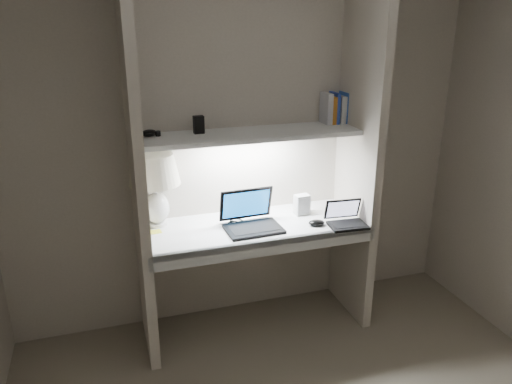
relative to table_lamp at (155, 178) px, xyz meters
name	(u,v)px	position (x,y,z in m)	size (l,w,h in m)	color
back_wall	(243,143)	(0.61, 0.10, 0.16)	(3.20, 0.01, 2.50)	beige
alcove_panel_left	(136,163)	(-0.12, -0.18, 0.16)	(0.06, 0.55, 2.50)	beige
alcove_panel_right	(360,145)	(1.34, -0.18, 0.16)	(0.06, 0.55, 2.50)	beige
desk	(255,227)	(0.61, -0.18, -0.34)	(1.40, 0.55, 0.04)	white
desk_apron	(268,247)	(0.61, -0.44, -0.37)	(1.46, 0.03, 0.10)	silver
shelf	(251,135)	(0.61, -0.08, 0.26)	(1.40, 0.36, 0.03)	silver
strip_light	(251,138)	(0.61, -0.08, 0.23)	(0.60, 0.04, 0.01)	white
table_lamp	(155,178)	(0.00, 0.00, 0.00)	(0.33, 0.33, 0.48)	white
laptop_main	(251,219)	(0.57, -0.22, -0.27)	(0.37, 0.32, 0.24)	black
laptop_netbook	(346,219)	(1.17, -0.37, -0.29)	(0.26, 0.23, 0.16)	black
speaker	(302,205)	(0.97, -0.11, -0.25)	(0.10, 0.07, 0.14)	silver
mouse	(317,223)	(0.99, -0.32, -0.30)	(0.11, 0.07, 0.04)	black
cable_coil	(236,221)	(0.50, -0.11, -0.32)	(0.09, 0.09, 0.01)	black
sticky_note	(156,232)	(-0.03, -0.11, -0.32)	(0.07, 0.07, 0.00)	yellow
book_row	(336,108)	(1.26, 0.02, 0.37)	(0.20, 0.14, 0.21)	silver
shelf_box	(199,125)	(0.29, -0.01, 0.33)	(0.06, 0.05, 0.11)	black
shelf_gadget	(149,133)	(-0.02, -0.01, 0.29)	(0.10, 0.07, 0.04)	black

